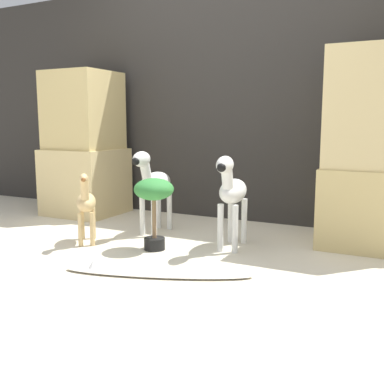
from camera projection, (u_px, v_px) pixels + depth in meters
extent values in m
plane|color=beige|center=(141.00, 259.00, 3.00)|extent=(14.00, 14.00, 0.00)
cube|color=#2D2B28|center=(227.00, 100.00, 4.12)|extent=(6.40, 0.08, 2.20)
cube|color=#DBC184|center=(86.00, 181.00, 4.45)|extent=(0.67, 0.64, 0.64)
cube|color=#D1B775|center=(83.00, 111.00, 4.34)|extent=(0.60, 0.58, 0.74)
cube|color=#D1B775|center=(370.00, 207.00, 3.28)|extent=(0.67, 0.64, 0.58)
cube|color=#DBC184|center=(376.00, 109.00, 3.17)|extent=(0.64, 0.61, 0.84)
cylinder|color=silver|center=(235.00, 229.00, 3.11)|extent=(0.04, 0.04, 0.34)
cylinder|color=silver|center=(220.00, 228.00, 3.14)|extent=(0.04, 0.04, 0.34)
cylinder|color=silver|center=(244.00, 221.00, 3.36)|extent=(0.04, 0.04, 0.34)
cylinder|color=silver|center=(231.00, 220.00, 3.40)|extent=(0.04, 0.04, 0.34)
ellipsoid|color=silver|center=(233.00, 191.00, 3.22)|extent=(0.22, 0.41, 0.17)
cylinder|color=silver|center=(227.00, 177.00, 3.04)|extent=(0.09, 0.14, 0.20)
ellipsoid|color=silver|center=(225.00, 165.00, 2.97)|extent=(0.13, 0.21, 0.12)
sphere|color=black|center=(221.00, 168.00, 2.90)|extent=(0.06, 0.06, 0.06)
cube|color=black|center=(227.00, 175.00, 3.04)|extent=(0.03, 0.08, 0.17)
cylinder|color=silver|center=(154.00, 216.00, 3.56)|extent=(0.04, 0.04, 0.34)
cylinder|color=silver|center=(142.00, 214.00, 3.60)|extent=(0.04, 0.04, 0.34)
cylinder|color=silver|center=(169.00, 209.00, 3.81)|extent=(0.04, 0.04, 0.34)
cylinder|color=silver|center=(159.00, 208.00, 3.85)|extent=(0.04, 0.04, 0.34)
ellipsoid|color=silver|center=(156.00, 183.00, 3.67)|extent=(0.19, 0.40, 0.17)
cylinder|color=silver|center=(145.00, 169.00, 3.50)|extent=(0.08, 0.14, 0.20)
ellipsoid|color=silver|center=(142.00, 159.00, 3.43)|extent=(0.12, 0.20, 0.12)
sphere|color=black|center=(136.00, 161.00, 3.36)|extent=(0.06, 0.06, 0.06)
cube|color=black|center=(145.00, 168.00, 3.50)|extent=(0.02, 0.08, 0.17)
cylinder|color=tan|center=(92.00, 229.00, 3.30)|extent=(0.03, 0.03, 0.25)
cylinder|color=tan|center=(80.00, 230.00, 3.28)|extent=(0.03, 0.03, 0.25)
cylinder|color=tan|center=(93.00, 223.00, 3.50)|extent=(0.03, 0.03, 0.25)
cylinder|color=tan|center=(82.00, 223.00, 3.48)|extent=(0.03, 0.03, 0.25)
ellipsoid|color=tan|center=(86.00, 202.00, 3.36)|extent=(0.29, 0.32, 0.14)
cylinder|color=tan|center=(85.00, 189.00, 3.22)|extent=(0.12, 0.13, 0.20)
ellipsoid|color=tan|center=(84.00, 178.00, 3.15)|extent=(0.11, 0.12, 0.07)
sphere|color=brown|center=(83.00, 180.00, 3.11)|extent=(0.03, 0.03, 0.03)
cylinder|color=black|center=(155.00, 244.00, 3.21)|extent=(0.15, 0.15, 0.08)
cylinder|color=brown|center=(154.00, 219.00, 3.18)|extent=(0.03, 0.03, 0.27)
ellipsoid|color=#337F38|center=(154.00, 189.00, 3.15)|extent=(0.28, 0.28, 0.16)
ellipsoid|color=silver|center=(158.00, 272.00, 2.69)|extent=(1.14, 0.57, 0.03)
cone|color=white|center=(93.00, 264.00, 2.74)|extent=(0.08, 0.08, 0.05)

